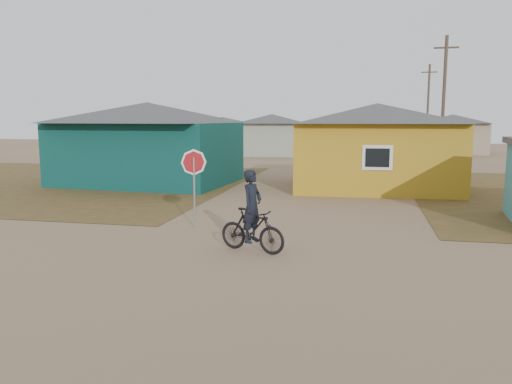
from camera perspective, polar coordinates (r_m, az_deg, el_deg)
ground at (r=10.32m, az=0.75°, el=-9.69°), size 120.00×120.00×0.00m
grass_nw at (r=27.85m, az=-22.88°, el=1.13°), size 20.00×18.00×0.00m
house_teal at (r=25.39m, az=-12.21°, el=5.60°), size 8.93×7.08×4.00m
house_yellow at (r=23.65m, az=13.54°, el=5.25°), size 7.72×6.76×3.90m
house_pale_west at (r=44.35m, az=1.83°, el=6.64°), size 7.04×6.15×3.60m
house_beige_east at (r=50.29m, az=21.49°, el=6.27°), size 6.95×6.05×3.60m
house_pale_north at (r=57.87m, az=-3.89°, el=6.93°), size 6.28×5.81×3.40m
utility_pole_near at (r=31.96m, az=20.63°, el=9.53°), size 1.40×0.20×8.00m
utility_pole_far at (r=47.95m, az=19.04°, el=9.05°), size 1.40×0.20×8.00m
stop_sign at (r=14.64m, az=-7.11°, el=2.52°), size 0.75×0.19×2.33m
cyclist at (r=12.03m, az=-0.45°, el=-3.47°), size 1.84×1.05×2.00m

